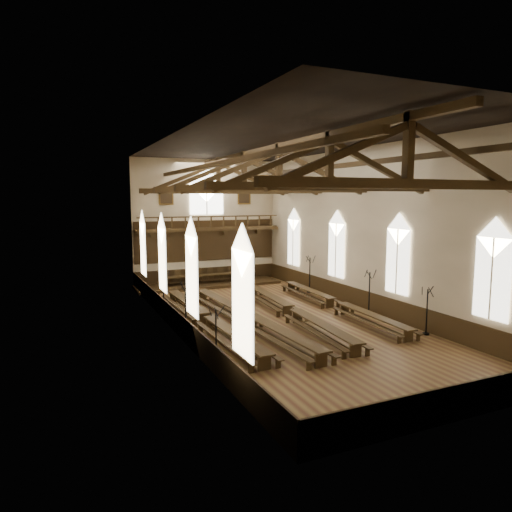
{
  "coord_description": "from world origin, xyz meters",
  "views": [
    {
      "loc": [
        -11.53,
        -22.69,
        6.9
      ],
      "look_at": [
        -0.71,
        1.5,
        3.53
      ],
      "focal_mm": 32.0,
      "sensor_mm": 36.0,
      "label": 1
    }
  ],
  "objects_px": {
    "refectory_row_b": "(247,316)",
    "high_table": "(208,276)",
    "refectory_row_c": "(293,310)",
    "candelabrum_right_mid": "(369,301)",
    "refectory_row_a": "(208,318)",
    "refectory_row_d": "(337,303)",
    "candelabrum_left_far": "(164,299)",
    "candelabrum_left_near": "(216,347)",
    "candelabrum_right_near": "(426,320)",
    "dais": "(208,284)",
    "candelabrum_right_far": "(310,281)",
    "candelabrum_left_mid": "(186,318)"
  },
  "relations": [
    {
      "from": "refectory_row_a",
      "to": "refectory_row_d",
      "type": "bearing_deg",
      "value": 1.5
    },
    {
      "from": "high_table",
      "to": "candelabrum_right_far",
      "type": "distance_m",
      "value": 8.2
    },
    {
      "from": "candelabrum_left_near",
      "to": "candelabrum_right_far",
      "type": "relative_size",
      "value": 0.9
    },
    {
      "from": "dais",
      "to": "candelabrum_right_far",
      "type": "height_order",
      "value": "candelabrum_right_far"
    },
    {
      "from": "refectory_row_a",
      "to": "candelabrum_right_mid",
      "type": "bearing_deg",
      "value": -6.73
    },
    {
      "from": "dais",
      "to": "high_table",
      "type": "xyz_separation_m",
      "value": [
        0.0,
        -0.0,
        0.7
      ]
    },
    {
      "from": "refectory_row_c",
      "to": "candelabrum_right_far",
      "type": "bearing_deg",
      "value": 52.09
    },
    {
      "from": "refectory_row_a",
      "to": "candelabrum_left_far",
      "type": "relative_size",
      "value": 5.65
    },
    {
      "from": "refectory_row_b",
      "to": "refectory_row_d",
      "type": "distance_m",
      "value": 6.44
    },
    {
      "from": "refectory_row_b",
      "to": "candelabrum_right_far",
      "type": "bearing_deg",
      "value": 39.42
    },
    {
      "from": "refectory_row_b",
      "to": "refectory_row_a",
      "type": "bearing_deg",
      "value": 164.32
    },
    {
      "from": "candelabrum_left_mid",
      "to": "candelabrum_left_far",
      "type": "xyz_separation_m",
      "value": [
        -0.0,
        5.08,
        -0.07
      ]
    },
    {
      "from": "refectory_row_c",
      "to": "candelabrum_right_mid",
      "type": "distance_m",
      "value": 4.83
    },
    {
      "from": "candelabrum_left_near",
      "to": "candelabrum_right_near",
      "type": "bearing_deg",
      "value": -2.26
    },
    {
      "from": "dais",
      "to": "candelabrum_right_far",
      "type": "bearing_deg",
      "value": -42.79
    },
    {
      "from": "high_table",
      "to": "candelabrum_left_far",
      "type": "bearing_deg",
      "value": -126.46
    },
    {
      "from": "candelabrum_left_near",
      "to": "candelabrum_right_near",
      "type": "relative_size",
      "value": 0.99
    },
    {
      "from": "refectory_row_c",
      "to": "candelabrum_left_far",
      "type": "bearing_deg",
      "value": 142.84
    },
    {
      "from": "refectory_row_b",
      "to": "high_table",
      "type": "height_order",
      "value": "high_table"
    },
    {
      "from": "candelabrum_right_far",
      "to": "candelabrum_left_mid",
      "type": "bearing_deg",
      "value": -150.1
    },
    {
      "from": "refectory_row_b",
      "to": "dais",
      "type": "xyz_separation_m",
      "value": [
        1.68,
        11.9,
        -0.45
      ]
    },
    {
      "from": "refectory_row_a",
      "to": "dais",
      "type": "distance_m",
      "value": 11.93
    },
    {
      "from": "candelabrum_right_near",
      "to": "refectory_row_c",
      "type": "bearing_deg",
      "value": 131.41
    },
    {
      "from": "candelabrum_left_mid",
      "to": "candelabrum_left_near",
      "type": "bearing_deg",
      "value": -90.0
    },
    {
      "from": "refectory_row_a",
      "to": "high_table",
      "type": "distance_m",
      "value": 11.92
    },
    {
      "from": "refectory_row_a",
      "to": "candelabrum_left_near",
      "type": "bearing_deg",
      "value": -104.42
    },
    {
      "from": "candelabrum_left_far",
      "to": "candelabrum_right_near",
      "type": "xyz_separation_m",
      "value": [
        11.1,
        -10.2,
        -0.01
      ]
    },
    {
      "from": "candelabrum_right_mid",
      "to": "candelabrum_right_near",
      "type": "bearing_deg",
      "value": -90.0
    },
    {
      "from": "candelabrum_right_near",
      "to": "candelabrum_right_far",
      "type": "bearing_deg",
      "value": 90.0
    },
    {
      "from": "refectory_row_c",
      "to": "dais",
      "type": "xyz_separation_m",
      "value": [
        -1.26,
        11.68,
        -0.41
      ]
    },
    {
      "from": "refectory_row_d",
      "to": "refectory_row_a",
      "type": "bearing_deg",
      "value": -178.5
    },
    {
      "from": "high_table",
      "to": "candelabrum_left_mid",
      "type": "relative_size",
      "value": 2.72
    },
    {
      "from": "refectory_row_c",
      "to": "candelabrum_right_mid",
      "type": "xyz_separation_m",
      "value": [
        4.76,
        -0.79,
        0.29
      ]
    },
    {
      "from": "refectory_row_b",
      "to": "candelabrum_right_far",
      "type": "distance_m",
      "value": 9.97
    },
    {
      "from": "refectory_row_d",
      "to": "candelabrum_left_near",
      "type": "xyz_separation_m",
      "value": [
        -9.79,
        -5.54,
        0.26
      ]
    },
    {
      "from": "candelabrum_right_mid",
      "to": "dais",
      "type": "bearing_deg",
      "value": 115.75
    },
    {
      "from": "refectory_row_d",
      "to": "candelabrum_left_far",
      "type": "height_order",
      "value": "candelabrum_left_far"
    },
    {
      "from": "refectory_row_c",
      "to": "candelabrum_right_far",
      "type": "relative_size",
      "value": 5.17
    },
    {
      "from": "dais",
      "to": "candelabrum_left_far",
      "type": "xyz_separation_m",
      "value": [
        -5.08,
        -6.88,
        0.66
      ]
    },
    {
      "from": "refectory_row_c",
      "to": "candelabrum_right_mid",
      "type": "bearing_deg",
      "value": -9.44
    },
    {
      "from": "refectory_row_b",
      "to": "candelabrum_left_near",
      "type": "bearing_deg",
      "value": -125.64
    },
    {
      "from": "candelabrum_left_far",
      "to": "dais",
      "type": "bearing_deg",
      "value": 53.54
    },
    {
      "from": "dais",
      "to": "candelabrum_left_near",
      "type": "xyz_separation_m",
      "value": [
        -5.08,
        -16.64,
        0.65
      ]
    },
    {
      "from": "refectory_row_b",
      "to": "refectory_row_c",
      "type": "xyz_separation_m",
      "value": [
        2.94,
        0.21,
        -0.03
      ]
    },
    {
      "from": "candelabrum_right_mid",
      "to": "refectory_row_a",
      "type": "bearing_deg",
      "value": 173.27
    },
    {
      "from": "refectory_row_a",
      "to": "high_table",
      "type": "relative_size",
      "value": 1.91
    },
    {
      "from": "candelabrum_right_mid",
      "to": "candelabrum_right_far",
      "type": "height_order",
      "value": "candelabrum_right_far"
    },
    {
      "from": "refectory_row_a",
      "to": "high_table",
      "type": "bearing_deg",
      "value": 71.85
    },
    {
      "from": "dais",
      "to": "candelabrum_right_mid",
      "type": "bearing_deg",
      "value": -64.25
    },
    {
      "from": "candelabrum_right_near",
      "to": "candelabrum_right_mid",
      "type": "distance_m",
      "value": 4.61
    }
  ]
}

